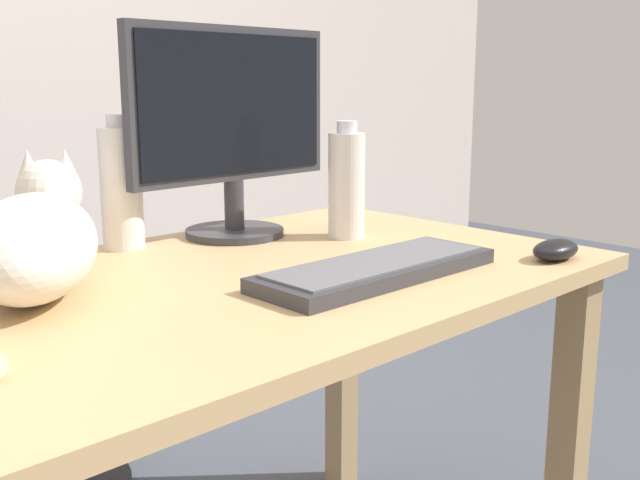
{
  "coord_description": "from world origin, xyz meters",
  "views": [
    {
      "loc": [
        -0.58,
        -0.94,
        1.02
      ],
      "look_at": [
        0.23,
        -0.09,
        0.78
      ],
      "focal_mm": 41.75,
      "sensor_mm": 36.0,
      "label": 1
    }
  ],
  "objects_px": {
    "monitor": "(233,124)",
    "keyboard": "(377,269)",
    "computer_mouse": "(556,250)",
    "cat": "(34,239)",
    "water_bottle": "(121,187)",
    "spray_bottle": "(347,184)"
  },
  "relations": [
    {
      "from": "monitor",
      "to": "keyboard",
      "type": "height_order",
      "value": "monitor"
    },
    {
      "from": "keyboard",
      "to": "spray_bottle",
      "type": "height_order",
      "value": "spray_bottle"
    },
    {
      "from": "keyboard",
      "to": "water_bottle",
      "type": "distance_m",
      "value": 0.52
    },
    {
      "from": "monitor",
      "to": "cat",
      "type": "bearing_deg",
      "value": -164.86
    },
    {
      "from": "keyboard",
      "to": "cat",
      "type": "height_order",
      "value": "cat"
    },
    {
      "from": "spray_bottle",
      "to": "keyboard",
      "type": "bearing_deg",
      "value": -126.55
    },
    {
      "from": "keyboard",
      "to": "computer_mouse",
      "type": "xyz_separation_m",
      "value": [
        0.32,
        -0.14,
        0.0
      ]
    },
    {
      "from": "cat",
      "to": "water_bottle",
      "type": "height_order",
      "value": "water_bottle"
    },
    {
      "from": "keyboard",
      "to": "water_bottle",
      "type": "relative_size",
      "value": 1.76
    },
    {
      "from": "keyboard",
      "to": "spray_bottle",
      "type": "xyz_separation_m",
      "value": [
        0.19,
        0.25,
        0.1
      ]
    },
    {
      "from": "monitor",
      "to": "spray_bottle",
      "type": "distance_m",
      "value": 0.26
    },
    {
      "from": "cat",
      "to": "keyboard",
      "type": "bearing_deg",
      "value": -34.09
    },
    {
      "from": "cat",
      "to": "computer_mouse",
      "type": "relative_size",
      "value": 4.83
    },
    {
      "from": "cat",
      "to": "computer_mouse",
      "type": "distance_m",
      "value": 0.87
    },
    {
      "from": "monitor",
      "to": "keyboard",
      "type": "bearing_deg",
      "value": -94.49
    },
    {
      "from": "cat",
      "to": "computer_mouse",
      "type": "xyz_separation_m",
      "value": [
        0.75,
        -0.43,
        -0.06
      ]
    },
    {
      "from": "monitor",
      "to": "cat",
      "type": "relative_size",
      "value": 0.91
    },
    {
      "from": "water_bottle",
      "to": "spray_bottle",
      "type": "distance_m",
      "value": 0.44
    },
    {
      "from": "keyboard",
      "to": "computer_mouse",
      "type": "bearing_deg",
      "value": -23.52
    },
    {
      "from": "water_bottle",
      "to": "computer_mouse",
      "type": "bearing_deg",
      "value": -50.52
    },
    {
      "from": "computer_mouse",
      "to": "cat",
      "type": "bearing_deg",
      "value": 150.12
    },
    {
      "from": "monitor",
      "to": "spray_bottle",
      "type": "xyz_separation_m",
      "value": [
        0.16,
        -0.16,
        -0.12
      ]
    }
  ]
}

